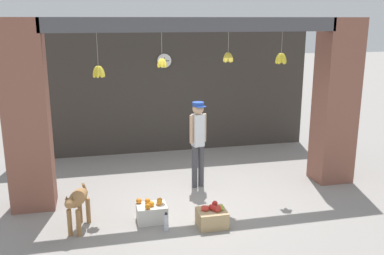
% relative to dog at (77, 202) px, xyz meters
% --- Properties ---
extents(ground_plane, '(60.00, 60.00, 0.00)m').
position_rel_dog_xyz_m(ground_plane, '(2.06, 0.77, -0.47)').
color(ground_plane, gray).
extents(shop_back_wall, '(6.94, 0.12, 3.17)m').
position_rel_dog_xyz_m(shop_back_wall, '(2.06, 3.73, 1.12)').
color(shop_back_wall, '#38332D').
rests_on(shop_back_wall, ground_plane).
extents(shop_pillar_left, '(0.70, 0.60, 3.17)m').
position_rel_dog_xyz_m(shop_pillar_left, '(-0.76, 1.07, 1.12)').
color(shop_pillar_left, brown).
rests_on(shop_pillar_left, ground_plane).
extents(shop_pillar_right, '(0.70, 0.60, 3.17)m').
position_rel_dog_xyz_m(shop_pillar_right, '(4.88, 1.07, 1.12)').
color(shop_pillar_right, brown).
rests_on(shop_pillar_right, ground_plane).
extents(storefront_awning, '(5.04, 0.29, 0.97)m').
position_rel_dog_xyz_m(storefront_awning, '(2.05, 0.89, 2.54)').
color(storefront_awning, '#4C4C51').
extents(dog, '(0.40, 0.81, 0.68)m').
position_rel_dog_xyz_m(dog, '(0.00, 0.00, 0.00)').
color(dog, '#9E7042').
rests_on(dog, ground_plane).
extents(shopkeeper, '(0.34, 0.29, 1.66)m').
position_rel_dog_xyz_m(shopkeeper, '(2.20, 1.30, 0.51)').
color(shopkeeper, '#424247').
rests_on(shopkeeper, ground_plane).
extents(fruit_crate_oranges, '(0.47, 0.36, 0.36)m').
position_rel_dog_xyz_m(fruit_crate_oranges, '(1.13, 0.04, -0.31)').
color(fruit_crate_oranges, silver).
rests_on(fruit_crate_oranges, ground_plane).
extents(fruit_crate_apples, '(0.45, 0.41, 0.34)m').
position_rel_dog_xyz_m(fruit_crate_apples, '(2.03, -0.33, -0.32)').
color(fruit_crate_apples, tan).
rests_on(fruit_crate_apples, ground_plane).
extents(water_bottle, '(0.07, 0.07, 0.29)m').
position_rel_dog_xyz_m(water_bottle, '(1.30, -0.31, -0.33)').
color(water_bottle, silver).
rests_on(water_bottle, ground_plane).
extents(wall_clock, '(0.35, 0.03, 0.35)m').
position_rel_dog_xyz_m(wall_clock, '(1.97, 3.66, 1.73)').
color(wall_clock, black).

